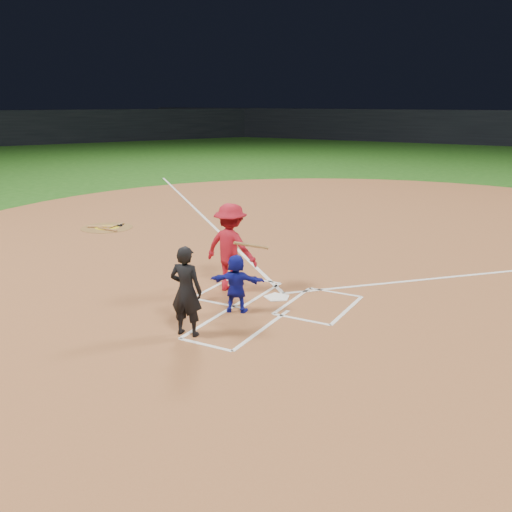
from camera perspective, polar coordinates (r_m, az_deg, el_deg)
The scene contains 14 objects.
ground at distance 12.33m, azimuth 2.12°, elevation -4.23°, with size 120.00×120.00×0.00m, color #1B4B12.
home_plate_dirt at distance 17.69m, azimuth 10.83°, elevation 1.60°, with size 28.00×28.00×0.01m, color brown.
stadium_wall_far at distance 58.70m, azimuth 24.01°, elevation 11.61°, with size 80.00×1.20×3.20m, color black.
home_plate at distance 12.33m, azimuth 2.12°, elevation -4.14°, with size 0.60×0.60×0.02m, color white.
on_deck_circle at distance 19.64m, azimuth -14.67°, elevation 2.76°, with size 1.70×1.70×0.01m, color brown.
on_deck_logo at distance 19.64m, azimuth -14.68°, elevation 2.78°, with size 0.80×0.80×0.00m, color gold.
on_deck_bat_a at distance 19.71m, azimuth -13.87°, elevation 2.97°, with size 0.06×0.06×0.84m, color olive.
on_deck_bat_b at distance 19.70m, azimuth -15.31°, elevation 2.86°, with size 0.06×0.06×0.84m, color #A56E3C.
on_deck_bat_c at distance 19.22m, azimuth -14.63°, elevation 2.61°, with size 0.06×0.06×0.84m, color #905D34.
bat_weight_donut at distance 19.79m, azimuth -13.47°, elevation 3.02°, with size 0.19×0.19×0.05m, color black.
catcher at distance 11.35m, azimuth -1.99°, elevation -2.74°, with size 1.10×0.35×1.19m, color #121797.
umpire at distance 10.23m, azimuth -7.00°, elevation -3.51°, with size 0.61×0.40×1.66m, color black.
chalk_markings at distance 17.03m, azimuth 10.09°, elevation 1.13°, with size 28.35×17.32×0.01m.
batter_at_plate at distance 12.53m, azimuth -2.53°, elevation 0.84°, with size 1.50×0.92×1.96m.
Camera 1 is at (5.15, -10.41, 4.13)m, focal length 40.00 mm.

